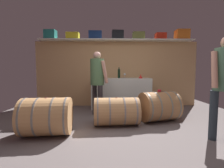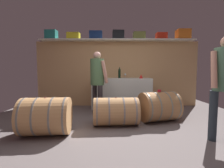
# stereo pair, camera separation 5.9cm
# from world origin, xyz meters

# --- Properties ---
(ground_plane) EXTENTS (6.22, 8.11, 0.02)m
(ground_plane) POSITION_xyz_m (0.00, 0.61, -0.01)
(ground_plane) COLOR #655B5B
(back_wall_panel) EXTENTS (5.02, 0.10, 2.02)m
(back_wall_panel) POSITION_xyz_m (0.00, 2.45, 1.01)
(back_wall_panel) COLOR tan
(back_wall_panel) RESTS_ON ground
(high_shelf_board) EXTENTS (4.62, 0.40, 0.03)m
(high_shelf_board) POSITION_xyz_m (0.00, 2.30, 2.03)
(high_shelf_board) COLOR silver
(high_shelf_board) RESTS_ON back_wall_panel
(toolcase_teal) EXTENTS (0.35, 0.26, 0.28)m
(toolcase_teal) POSITION_xyz_m (-2.00, 2.30, 2.19)
(toolcase_teal) COLOR #227D78
(toolcase_teal) RESTS_ON high_shelf_board
(toolcase_yellow) EXTENTS (0.38, 0.24, 0.20)m
(toolcase_yellow) POSITION_xyz_m (-1.33, 2.30, 2.15)
(toolcase_yellow) COLOR yellow
(toolcase_yellow) RESTS_ON high_shelf_board
(toolcase_navy) EXTENTS (0.40, 0.23, 0.25)m
(toolcase_navy) POSITION_xyz_m (-0.65, 2.30, 2.18)
(toolcase_navy) COLOR navy
(toolcase_navy) RESTS_ON high_shelf_board
(toolcase_black) EXTENTS (0.35, 0.32, 0.26)m
(toolcase_black) POSITION_xyz_m (0.03, 2.30, 2.18)
(toolcase_black) COLOR black
(toolcase_black) RESTS_ON high_shelf_board
(toolcase_olive) EXTENTS (0.36, 0.31, 0.22)m
(toolcase_olive) POSITION_xyz_m (0.66, 2.30, 2.16)
(toolcase_olive) COLOR olive
(toolcase_olive) RESTS_ON high_shelf_board
(toolcase_red) EXTENTS (0.31, 0.24, 0.20)m
(toolcase_red) POSITION_xyz_m (1.34, 2.30, 2.15)
(toolcase_red) COLOR red
(toolcase_red) RESTS_ON high_shelf_board
(toolcase_orange) EXTENTS (0.38, 0.30, 0.30)m
(toolcase_orange) POSITION_xyz_m (1.99, 2.30, 2.20)
(toolcase_orange) COLOR orange
(toolcase_orange) RESTS_ON high_shelf_board
(work_cabinet) EXTENTS (1.72, 0.60, 0.89)m
(work_cabinet) POSITION_xyz_m (0.12, 2.10, 0.45)
(work_cabinet) COLOR white
(work_cabinet) RESTS_ON ground
(wine_bottle_dark) EXTENTS (0.07, 0.07, 0.32)m
(wine_bottle_dark) POSITION_xyz_m (0.06, 2.09, 1.04)
(wine_bottle_dark) COLOR black
(wine_bottle_dark) RESTS_ON work_cabinet
(wine_glass) EXTENTS (0.07, 0.07, 0.14)m
(wine_glass) POSITION_xyz_m (0.25, 2.31, 0.99)
(wine_glass) COLOR white
(wine_glass) RESTS_ON work_cabinet
(red_funnel) EXTENTS (0.11, 0.11, 0.11)m
(red_funnel) POSITION_xyz_m (0.66, 1.90, 0.95)
(red_funnel) COLOR red
(red_funnel) RESTS_ON work_cabinet
(wine_barrel_near) EXTENTS (0.93, 0.82, 0.65)m
(wine_barrel_near) POSITION_xyz_m (0.87, 0.84, 0.32)
(wine_barrel_near) COLOR #A47247
(wine_barrel_near) RESTS_ON ground
(wine_barrel_far) EXTENTS (0.92, 0.61, 0.57)m
(wine_barrel_far) POSITION_xyz_m (-0.08, 0.57, 0.28)
(wine_barrel_far) COLOR tan
(wine_barrel_far) RESTS_ON ground
(wine_barrel_flank) EXTENTS (0.86, 0.71, 0.65)m
(wine_barrel_flank) POSITION_xyz_m (-1.29, 0.08, 0.32)
(wine_barrel_flank) COLOR tan
(wine_barrel_flank) RESTS_ON ground
(tasting_cup) EXTENTS (0.08, 0.08, 0.05)m
(tasting_cup) POSITION_xyz_m (0.87, 0.84, 0.67)
(tasting_cup) COLOR red
(tasting_cup) RESTS_ON wine_barrel_near
(winemaker_pouring) EXTENTS (0.45, 0.51, 1.56)m
(winemaker_pouring) POSITION_xyz_m (-0.51, 1.27, 0.96)
(winemaker_pouring) COLOR #312E32
(winemaker_pouring) RESTS_ON ground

